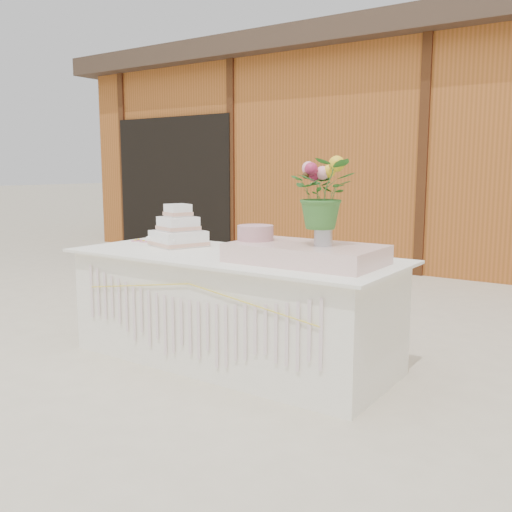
% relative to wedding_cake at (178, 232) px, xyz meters
% --- Properties ---
extents(ground, '(80.00, 80.00, 0.00)m').
position_rel_wedding_cake_xyz_m(ground, '(0.60, -0.11, -0.88)').
color(ground, beige).
rests_on(ground, ground).
extents(barn, '(12.60, 4.60, 3.30)m').
position_rel_wedding_cake_xyz_m(barn, '(0.59, 5.88, 0.80)').
color(barn, '#9D5220').
rests_on(barn, ground).
extents(cake_table, '(2.40, 1.00, 0.77)m').
position_rel_wedding_cake_xyz_m(cake_table, '(0.60, -0.12, -0.49)').
color(cake_table, white).
rests_on(cake_table, ground).
extents(wedding_cake, '(0.46, 0.46, 0.32)m').
position_rel_wedding_cake_xyz_m(wedding_cake, '(0.00, 0.00, 0.00)').
color(wedding_cake, white).
rests_on(wedding_cake, cake_table).
extents(pink_cake_stand, '(0.31, 0.31, 0.22)m').
position_rel_wedding_cake_xyz_m(pink_cake_stand, '(0.83, -0.16, 0.01)').
color(pink_cake_stand, silver).
rests_on(pink_cake_stand, cake_table).
extents(satin_runner, '(0.95, 0.55, 0.12)m').
position_rel_wedding_cake_xyz_m(satin_runner, '(1.21, -0.14, -0.05)').
color(satin_runner, beige).
rests_on(satin_runner, cake_table).
extents(flower_vase, '(0.11, 0.11, 0.15)m').
position_rel_wedding_cake_xyz_m(flower_vase, '(1.34, -0.15, 0.09)').
color(flower_vase, '#B6B6BB').
rests_on(flower_vase, satin_runner).
extents(bouquet, '(0.48, 0.45, 0.43)m').
position_rel_wedding_cake_xyz_m(bouquet, '(1.34, -0.15, 0.38)').
color(bouquet, '#37702D').
rests_on(bouquet, flower_vase).
extents(loose_flowers, '(0.26, 0.37, 0.02)m').
position_rel_wedding_cake_xyz_m(loose_flowers, '(-0.45, -0.01, -0.10)').
color(loose_flowers, pink).
rests_on(loose_flowers, cake_table).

